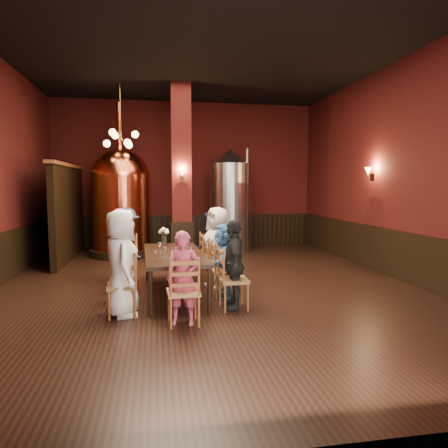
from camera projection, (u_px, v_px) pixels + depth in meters
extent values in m
plane|color=black|center=(207.00, 284.00, 7.82)|extent=(10.00, 10.00, 0.00)
plane|color=black|center=(206.00, 46.00, 7.39)|extent=(10.00, 10.00, 0.00)
cube|color=#45100E|center=(186.00, 175.00, 12.51)|extent=(8.00, 0.02, 4.50)
cube|color=#45100E|center=(299.00, 138.00, 2.70)|extent=(8.00, 0.02, 4.50)
cube|color=#45100E|center=(397.00, 170.00, 8.28)|extent=(0.02, 10.00, 4.50)
cube|color=black|center=(392.00, 253.00, 8.44)|extent=(0.08, 9.90, 1.00)
cube|color=black|center=(187.00, 231.00, 12.64)|extent=(7.90, 0.08, 1.00)
cube|color=#45100E|center=(181.00, 173.00, 10.30)|extent=(0.58, 0.58, 4.50)
cube|color=black|center=(68.00, 214.00, 10.31)|extent=(0.22, 3.50, 2.40)
cube|color=black|center=(174.00, 254.00, 7.03)|extent=(1.09, 2.44, 0.06)
cylinder|color=black|center=(151.00, 294.00, 5.86)|extent=(0.07, 0.07, 0.69)
cylinder|color=black|center=(209.00, 290.00, 6.04)|extent=(0.07, 0.07, 0.69)
cylinder|color=black|center=(148.00, 264.00, 8.08)|extent=(0.07, 0.07, 0.69)
cylinder|color=black|center=(191.00, 262.00, 8.26)|extent=(0.07, 0.07, 0.69)
imported|color=white|center=(121.00, 263.00, 5.87)|extent=(0.64, 0.85, 1.59)
imported|color=#C3213F|center=(123.00, 256.00, 6.52)|extent=(0.56, 0.67, 1.56)
imported|color=navy|center=(125.00, 255.00, 7.18)|extent=(0.54, 0.73, 1.35)
imported|color=black|center=(126.00, 246.00, 7.82)|extent=(0.80, 1.09, 1.51)
imported|color=black|center=(234.00, 264.00, 6.23)|extent=(0.44, 0.86, 1.41)
imported|color=#316595|center=(225.00, 260.00, 6.89)|extent=(0.55, 1.24, 1.29)
imported|color=beige|center=(218.00, 247.00, 7.52)|extent=(0.74, 0.88, 1.53)
imported|color=#181931|center=(211.00, 245.00, 8.17)|extent=(0.45, 0.73, 1.42)
imported|color=#AC3951|center=(183.00, 278.00, 5.52)|extent=(0.53, 0.41, 1.31)
cylinder|color=black|center=(123.00, 252.00, 11.06)|extent=(1.75, 1.75, 0.19)
cylinder|color=#D95C32|center=(122.00, 213.00, 10.96)|extent=(1.82, 1.82, 1.95)
sphere|color=#D95C32|center=(121.00, 178.00, 10.87)|extent=(1.56, 1.56, 1.56)
cylinder|color=#D95C32|center=(119.00, 127.00, 10.73)|extent=(0.16, 0.16, 1.27)
cylinder|color=#B2B2B7|center=(230.00, 207.00, 11.79)|extent=(1.61, 1.61, 2.57)
cone|color=#B2B2B7|center=(230.00, 157.00, 11.65)|extent=(1.23, 1.23, 0.41)
cylinder|color=#B2B2B7|center=(247.00, 199.00, 11.44)|extent=(0.08, 0.08, 2.87)
cylinder|color=white|center=(164.00, 240.00, 7.97)|extent=(0.10, 0.10, 0.19)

